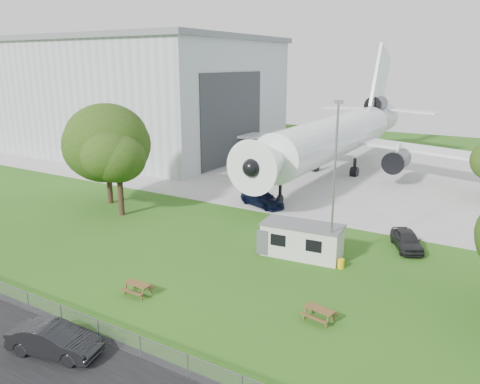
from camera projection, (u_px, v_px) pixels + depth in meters
The scene contains 15 objects.
ground at pixel (190, 272), 33.64m from camera, with size 160.00×160.00×0.00m, color #376B1B.
asphalt_strip at pixel (31, 370), 22.90m from camera, with size 120.00×8.00×0.02m, color black.
concrete_apron at pixel (355, 171), 65.00m from camera, with size 120.00×46.00×0.03m, color #B7B7B2.
hangar at pixel (137, 94), 79.72m from camera, with size 43.00×31.00×18.55m.
airliner at pixel (338, 134), 62.82m from camera, with size 46.36×47.73×17.69m.
site_cabin at pixel (302, 240), 36.12m from camera, with size 6.87×3.32×2.62m.
picnic_west at pixel (138, 294), 30.46m from camera, with size 1.80×1.50×0.76m, color brown, non-canonical shape.
picnic_east at pixel (319, 320), 27.36m from camera, with size 1.80×1.50×0.76m, color brown, non-canonical shape.
fence at pixel (87, 336), 25.79m from camera, with size 58.00×0.04×1.30m, color gray.
lamp_mast at pixel (334, 188), 33.08m from camera, with size 0.16×0.16×12.00m, color slate.
tree_west_big at pixel (106, 144), 48.61m from camera, with size 9.62×9.62×11.21m.
tree_west_small at pixel (118, 159), 44.81m from camera, with size 5.83×5.83×8.55m.
car_centre_sedan at pixel (54, 340), 23.98m from camera, with size 1.70×4.88×1.61m, color black.
car_ne_hatch at pixel (407, 240), 37.62m from camera, with size 1.83×4.54×1.55m, color black.
car_apron_van at pixel (262, 199), 48.97m from camera, with size 2.19×5.40×1.57m, color black.
Camera 1 is at (18.99, -24.61, 14.54)m, focal length 35.00 mm.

